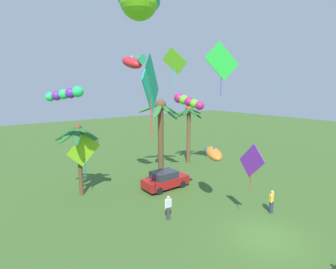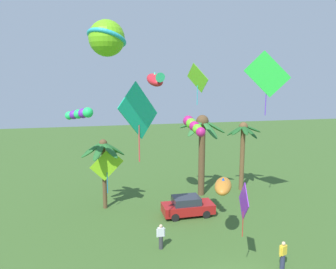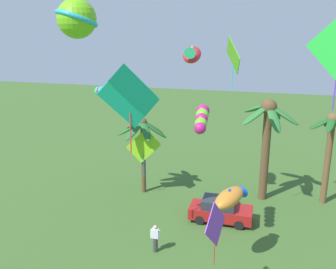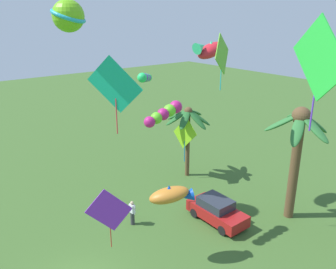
{
  "view_description": "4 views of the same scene",
  "coord_description": "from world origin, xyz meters",
  "px_view_note": "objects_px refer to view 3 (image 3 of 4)",
  "views": [
    {
      "loc": [
        -12.55,
        -7.38,
        8.4
      ],
      "look_at": [
        -2.3,
        6.12,
        5.31
      ],
      "focal_mm": 27.75,
      "sensor_mm": 36.0,
      "label": 1
    },
    {
      "loc": [
        -6.73,
        -12.73,
        10.25
      ],
      "look_at": [
        -2.03,
        7.86,
        6.62
      ],
      "focal_mm": 34.0,
      "sensor_mm": 36.0,
      "label": 2
    },
    {
      "loc": [
        2.31,
        -12.27,
        11.87
      ],
      "look_at": [
        -2.78,
        6.31,
        6.34
      ],
      "focal_mm": 40.25,
      "sensor_mm": 36.0,
      "label": 3
    },
    {
      "loc": [
        12.66,
        -4.67,
        12.29
      ],
      "look_at": [
        -2.1,
        6.97,
        5.74
      ],
      "focal_mm": 36.94,
      "sensor_mm": 36.0,
      "label": 4
    }
  ],
  "objects_px": {
    "kite_diamond_1": "(129,98)",
    "kite_diamond_7": "(215,226)",
    "palm_tree_1": "(143,134)",
    "kite_tube_8": "(104,91)",
    "kite_fish_9": "(192,54)",
    "spectator_1": "(155,238)",
    "kite_diamond_3": "(233,56)",
    "kite_diamond_5": "(144,147)",
    "palm_tree_0": "(267,128)",
    "palm_tree_2": "(331,137)",
    "kite_ball_2": "(77,19)",
    "parked_car_0": "(220,210)",
    "kite_fish_0": "(231,197)",
    "kite_tube_4": "(202,118)"
  },
  "relations": [
    {
      "from": "palm_tree_2",
      "to": "kite_ball_2",
      "type": "bearing_deg",
      "value": -139.9
    },
    {
      "from": "kite_fish_0",
      "to": "spectator_1",
      "type": "bearing_deg",
      "value": 178.8
    },
    {
      "from": "palm_tree_0",
      "to": "parked_car_0",
      "type": "bearing_deg",
      "value": -121.43
    },
    {
      "from": "spectator_1",
      "to": "kite_diamond_3",
      "type": "xyz_separation_m",
      "value": [
        3.37,
        3.64,
        9.54
      ]
    },
    {
      "from": "kite_fish_9",
      "to": "kite_diamond_3",
      "type": "bearing_deg",
      "value": -33.39
    },
    {
      "from": "kite_tube_8",
      "to": "spectator_1",
      "type": "bearing_deg",
      "value": -43.0
    },
    {
      "from": "palm_tree_1",
      "to": "kite_tube_8",
      "type": "distance_m",
      "value": 4.79
    },
    {
      "from": "kite_diamond_1",
      "to": "kite_diamond_7",
      "type": "distance_m",
      "value": 7.46
    },
    {
      "from": "kite_tube_4",
      "to": "kite_tube_8",
      "type": "height_order",
      "value": "kite_tube_8"
    },
    {
      "from": "kite_tube_4",
      "to": "parked_car_0",
      "type": "bearing_deg",
      "value": 78.54
    },
    {
      "from": "parked_car_0",
      "to": "kite_fish_9",
      "type": "height_order",
      "value": "kite_fish_9"
    },
    {
      "from": "kite_tube_8",
      "to": "parked_car_0",
      "type": "bearing_deg",
      "value": -0.26
    },
    {
      "from": "kite_diamond_3",
      "to": "kite_fish_9",
      "type": "bearing_deg",
      "value": 146.61
    },
    {
      "from": "parked_car_0",
      "to": "kite_diamond_3",
      "type": "xyz_separation_m",
      "value": [
        0.42,
        -0.68,
        9.6
      ]
    },
    {
      "from": "palm_tree_0",
      "to": "spectator_1",
      "type": "distance_m",
      "value": 10.93
    },
    {
      "from": "kite_diamond_3",
      "to": "kite_diamond_7",
      "type": "bearing_deg",
      "value": -87.61
    },
    {
      "from": "spectator_1",
      "to": "kite_diamond_1",
      "type": "bearing_deg",
      "value": -178.09
    },
    {
      "from": "kite_diamond_5",
      "to": "palm_tree_0",
      "type": "bearing_deg",
      "value": 11.26
    },
    {
      "from": "kite_fish_9",
      "to": "spectator_1",
      "type": "bearing_deg",
      "value": -97.69
    },
    {
      "from": "palm_tree_2",
      "to": "kite_fish_9",
      "type": "distance_m",
      "value": 10.97
    },
    {
      "from": "kite_diamond_3",
      "to": "parked_car_0",
      "type": "bearing_deg",
      "value": 121.7
    },
    {
      "from": "palm_tree_2",
      "to": "spectator_1",
      "type": "xyz_separation_m",
      "value": [
        -9.56,
        -8.82,
        -3.95
      ]
    },
    {
      "from": "kite_ball_2",
      "to": "kite_diamond_7",
      "type": "bearing_deg",
      "value": -14.5
    },
    {
      "from": "parked_car_0",
      "to": "kite_diamond_1",
      "type": "xyz_separation_m",
      "value": [
        -4.21,
        -4.36,
        7.73
      ]
    },
    {
      "from": "kite_diamond_3",
      "to": "kite_diamond_7",
      "type": "relative_size",
      "value": 0.96
    },
    {
      "from": "spectator_1",
      "to": "kite_diamond_1",
      "type": "xyz_separation_m",
      "value": [
        -1.25,
        -0.04,
        7.66
      ]
    },
    {
      "from": "kite_diamond_1",
      "to": "kite_tube_8",
      "type": "height_order",
      "value": "kite_diamond_1"
    },
    {
      "from": "spectator_1",
      "to": "palm_tree_0",
      "type": "bearing_deg",
      "value": 57.04
    },
    {
      "from": "kite_diamond_7",
      "to": "kite_fish_9",
      "type": "distance_m",
      "value": 11.22
    },
    {
      "from": "spectator_1",
      "to": "kite_fish_9",
      "type": "distance_m",
      "value": 10.93
    },
    {
      "from": "kite_diamond_5",
      "to": "kite_tube_8",
      "type": "relative_size",
      "value": 1.81
    },
    {
      "from": "kite_fish_0",
      "to": "kite_ball_2",
      "type": "xyz_separation_m",
      "value": [
        -6.9,
        -1.64,
        8.42
      ]
    },
    {
      "from": "kite_fish_0",
      "to": "kite_diamond_3",
      "type": "height_order",
      "value": "kite_diamond_3"
    },
    {
      "from": "spectator_1",
      "to": "kite_tube_8",
      "type": "xyz_separation_m",
      "value": [
        -4.67,
        4.35,
        7.18
      ]
    },
    {
      "from": "spectator_1",
      "to": "kite_ball_2",
      "type": "bearing_deg",
      "value": -149.77
    },
    {
      "from": "kite_diamond_5",
      "to": "kite_tube_4",
      "type": "bearing_deg",
      "value": -48.9
    },
    {
      "from": "kite_diamond_3",
      "to": "kite_tube_4",
      "type": "distance_m",
      "value": 4.19
    },
    {
      "from": "parked_car_0",
      "to": "kite_tube_8",
      "type": "xyz_separation_m",
      "value": [
        -7.62,
        0.03,
        7.25
      ]
    },
    {
      "from": "palm_tree_0",
      "to": "kite_diamond_1",
      "type": "bearing_deg",
      "value": -128.44
    },
    {
      "from": "kite_ball_2",
      "to": "parked_car_0",
      "type": "bearing_deg",
      "value": 45.63
    },
    {
      "from": "spectator_1",
      "to": "kite_fish_0",
      "type": "relative_size",
      "value": 0.64
    },
    {
      "from": "kite_diamond_5",
      "to": "kite_diamond_7",
      "type": "relative_size",
      "value": 1.21
    },
    {
      "from": "kite_tube_4",
      "to": "kite_diamond_7",
      "type": "distance_m",
      "value": 5.66
    },
    {
      "from": "parked_car_0",
      "to": "kite_ball_2",
      "type": "distance_m",
      "value": 14.24
    },
    {
      "from": "palm_tree_1",
      "to": "kite_diamond_5",
      "type": "xyz_separation_m",
      "value": [
        0.24,
        -0.53,
        -0.79
      ]
    },
    {
      "from": "palm_tree_0",
      "to": "palm_tree_2",
      "type": "bearing_deg",
      "value": 5.9
    },
    {
      "from": "kite_diamond_1",
      "to": "kite_diamond_3",
      "type": "relative_size",
      "value": 1.58
    },
    {
      "from": "kite_tube_4",
      "to": "kite_diamond_3",
      "type": "bearing_deg",
      "value": 68.19
    },
    {
      "from": "kite_ball_2",
      "to": "kite_diamond_1",
      "type": "bearing_deg",
      "value": 44.59
    },
    {
      "from": "palm_tree_1",
      "to": "kite_diamond_3",
      "type": "xyz_separation_m",
      "value": [
        6.54,
        -3.61,
        5.85
      ]
    }
  ]
}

